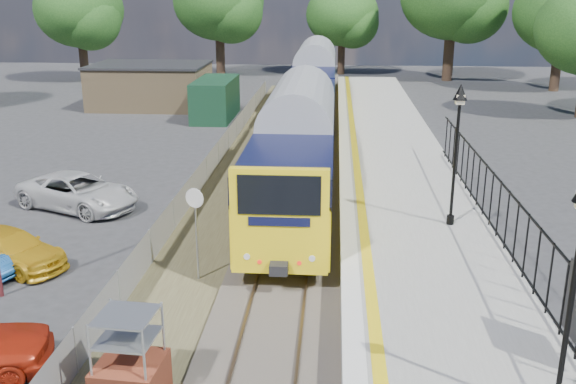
# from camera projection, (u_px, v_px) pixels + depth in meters

# --- Properties ---
(ground) EXTENTS (120.00, 120.00, 0.00)m
(ground) POSITION_uv_depth(u_px,v_px,m) (272.00, 336.00, 16.02)
(ground) COLOR #2D2D30
(ground) RESTS_ON ground
(track_bed) EXTENTS (5.90, 80.00, 0.29)m
(track_bed) POSITION_uv_depth(u_px,v_px,m) (284.00, 207.00, 25.22)
(track_bed) COLOR #473F38
(track_bed) RESTS_ON ground
(platform) EXTENTS (5.00, 70.00, 0.90)m
(platform) POSITION_uv_depth(u_px,v_px,m) (409.00, 216.00, 23.20)
(platform) COLOR gray
(platform) RESTS_ON ground
(platform_edge) EXTENTS (0.90, 70.00, 0.01)m
(platform_edge) POSITION_uv_depth(u_px,v_px,m) (352.00, 202.00, 23.21)
(platform_edge) COLOR silver
(platform_edge) RESTS_ON platform
(victorian_lamp_north) EXTENTS (0.44, 0.44, 4.60)m
(victorian_lamp_north) POSITION_uv_depth(u_px,v_px,m) (458.00, 122.00, 20.06)
(victorian_lamp_north) COLOR black
(victorian_lamp_north) RESTS_ON platform
(palisade_fence) EXTENTS (0.12, 26.00, 2.00)m
(palisade_fence) POSITION_uv_depth(u_px,v_px,m) (523.00, 241.00, 17.14)
(palisade_fence) COLOR black
(palisade_fence) RESTS_ON platform
(wire_fence) EXTENTS (0.06, 52.00, 1.20)m
(wire_fence) POSITION_uv_depth(u_px,v_px,m) (202.00, 176.00, 27.54)
(wire_fence) COLOR #999EA3
(wire_fence) RESTS_ON ground
(outbuilding) EXTENTS (10.80, 10.10, 3.12)m
(outbuilding) POSITION_uv_depth(u_px,v_px,m) (163.00, 88.00, 45.99)
(outbuilding) COLOR #8F7651
(outbuilding) RESTS_ON ground
(tree_line) EXTENTS (56.80, 43.80, 11.88)m
(tree_line) POSITION_uv_depth(u_px,v_px,m) (336.00, 10.00, 53.86)
(tree_line) COLOR #332319
(tree_line) RESTS_ON ground
(train) EXTENTS (2.82, 40.83, 3.51)m
(train) POSITION_uv_depth(u_px,v_px,m) (310.00, 97.00, 36.76)
(train) COLOR yellow
(train) RESTS_ON ground
(brick_plinth) EXTENTS (1.41, 1.41, 2.12)m
(brick_plinth) POSITION_uv_depth(u_px,v_px,m) (129.00, 362.00, 13.08)
(brick_plinth) COLOR brown
(brick_plinth) RESTS_ON ground
(speed_sign) EXTENTS (0.56, 0.21, 2.88)m
(speed_sign) POSITION_uv_depth(u_px,v_px,m) (196.00, 218.00, 18.47)
(speed_sign) COLOR #999EA3
(speed_sign) RESTS_ON ground
(car_yellow) EXTENTS (4.27, 3.10, 1.15)m
(car_yellow) POSITION_uv_depth(u_px,v_px,m) (10.00, 249.00, 19.89)
(car_yellow) COLOR gold
(car_yellow) RESTS_ON ground
(car_white) EXTENTS (5.48, 4.08, 1.38)m
(car_white) POSITION_uv_depth(u_px,v_px,m) (78.00, 192.00, 25.11)
(car_white) COLOR silver
(car_white) RESTS_ON ground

